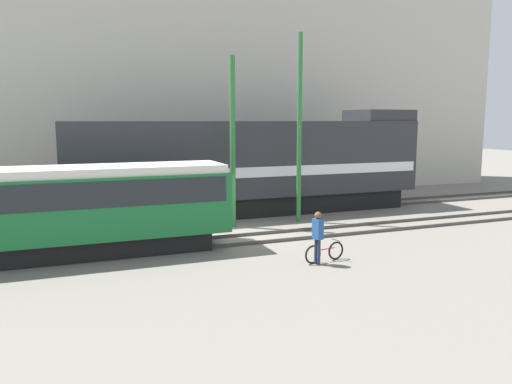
{
  "coord_description": "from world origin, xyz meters",
  "views": [
    {
      "loc": [
        -6.6,
        -19.24,
        4.81
      ],
      "look_at": [
        0.95,
        0.14,
        1.8
      ],
      "focal_mm": 35.0,
      "sensor_mm": 36.0,
      "label": 1
    }
  ],
  "objects": [
    {
      "name": "track_near",
      "position": [
        0.0,
        -0.86,
        0.07
      ],
      "size": [
        60.0,
        1.5,
        0.14
      ],
      "color": "#47423D",
      "rests_on": "ground"
    },
    {
      "name": "person",
      "position": [
        1.2,
        -4.88,
        1.11
      ],
      "size": [
        0.27,
        0.39,
        1.8
      ],
      "color": "#232D4C",
      "rests_on": "ground"
    },
    {
      "name": "utility_pole_right",
      "position": [
        3.78,
        1.83,
        4.38
      ],
      "size": [
        0.21,
        0.21,
        8.76
      ],
      "color": "#2D7238",
      "rests_on": "ground"
    },
    {
      "name": "bicycle",
      "position": [
        1.6,
        -4.67,
        0.33
      ],
      "size": [
        1.62,
        0.46,
        0.71
      ],
      "color": "black",
      "rests_on": "ground"
    },
    {
      "name": "track_far",
      "position": [
        0.0,
        4.52,
        0.07
      ],
      "size": [
        60.0,
        1.51,
        0.14
      ],
      "color": "#47423D",
      "rests_on": "ground"
    },
    {
      "name": "streetcar",
      "position": [
        -6.71,
        -0.86,
        1.83
      ],
      "size": [
        11.68,
        2.54,
        3.19
      ],
      "color": "black",
      "rests_on": "ground"
    },
    {
      "name": "ground_plane",
      "position": [
        0.0,
        0.0,
        0.0
      ],
      "size": [
        120.0,
        120.0,
        0.0
      ],
      "primitive_type": "plane",
      "color": "slate"
    },
    {
      "name": "freight_locomotive",
      "position": [
        2.5,
        4.52,
        2.5
      ],
      "size": [
        18.31,
        3.04,
        5.36
      ],
      "color": "black",
      "rests_on": "ground"
    },
    {
      "name": "utility_pole_center",
      "position": [
        0.49,
        1.83,
        3.8
      ],
      "size": [
        0.25,
        0.25,
        7.59
      ],
      "color": "#2D7238",
      "rests_on": "ground"
    },
    {
      "name": "building_backdrop",
      "position": [
        0.0,
        13.34,
        7.96
      ],
      "size": [
        47.48,
        6.0,
        15.92
      ],
      "color": "beige",
      "rests_on": "ground"
    }
  ]
}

